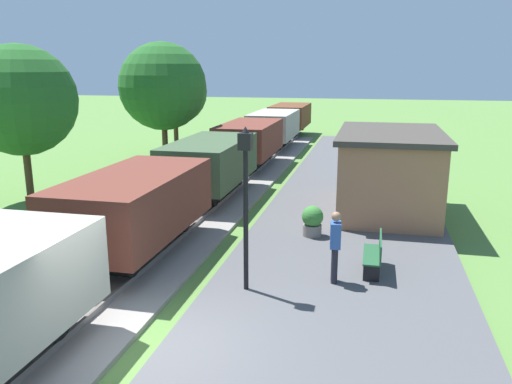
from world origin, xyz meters
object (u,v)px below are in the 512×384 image
potted_planter (312,220)px  tree_field_left (163,87)px  freight_train (233,152)px  station_hut (389,171)px  person_waiting (335,244)px  tree_trackside_far (21,100)px  bench_near_hut (375,254)px  tree_field_distant (175,92)px  lamp_post_near (246,179)px

potted_planter → tree_field_left: 13.06m
freight_train → station_hut: station_hut is taller
person_waiting → tree_trackside_far: bearing=-30.5°
station_hut → person_waiting: (-1.33, -6.75, -0.47)m
tree_trackside_far → tree_field_left: 7.46m
freight_train → tree_field_left: 5.12m
freight_train → bench_near_hut: freight_train is taller
bench_near_hut → tree_field_distant: 21.18m
lamp_post_near → tree_field_distant: bearing=115.7°
potted_planter → tree_field_distant: 18.16m
tree_field_distant → potted_planter: bearing=-55.6°
tree_field_left → tree_field_distant: size_ratio=1.13×
station_hut → person_waiting: size_ratio=3.39×
freight_train → person_waiting: 12.22m
bench_near_hut → tree_field_left: 16.02m
tree_trackside_far → bench_near_hut: bearing=-20.1°
potted_planter → tree_trackside_far: tree_trackside_far is taller
bench_near_hut → lamp_post_near: 3.90m
freight_train → potted_planter: bearing=-59.1°
bench_near_hut → tree_field_left: (-10.35, 11.71, 3.51)m
station_hut → tree_field_left: bearing=151.7°
person_waiting → tree_field_distant: (-11.02, 18.06, 2.52)m
freight_train → tree_field_left: size_ratio=6.15×
bench_near_hut → tree_field_distant: bearing=124.7°
person_waiting → potted_planter: size_ratio=1.87×
freight_train → tree_field_left: bearing=157.8°
person_waiting → tree_field_distant: bearing=-64.3°
lamp_post_near → tree_field_distant: (-9.11, 18.91, 0.91)m
freight_train → potted_planter: size_ratio=42.79×
person_waiting → tree_trackside_far: size_ratio=0.28×
tree_field_left → tree_field_distant: (-1.60, 5.53, -0.53)m
tree_trackside_far → tree_field_distant: size_ratio=1.07×
freight_train → tree_field_distant: bearing=127.9°
bench_near_hut → station_hut: bearing=86.1°
freight_train → lamp_post_near: lamp_post_near is taller
station_hut → potted_planter: bearing=-122.7°
potted_planter → tree_field_distant: (-10.12, 14.79, 2.98)m
tree_trackside_far → potted_planter: bearing=-11.7°
freight_train → tree_trackside_far: 8.94m
station_hut → bench_near_hut: size_ratio=3.87×
freight_train → tree_field_distant: (-5.55, 7.14, 2.31)m
potted_planter → lamp_post_near: 4.72m
bench_near_hut → tree_trackside_far: 14.34m
station_hut → tree_trackside_far: bearing=-175.2°
tree_trackside_far → tree_field_left: (2.77, 6.92, 0.29)m
person_waiting → lamp_post_near: size_ratio=0.46×
lamp_post_near → tree_field_left: 15.41m
person_waiting → lamp_post_near: 2.65m
person_waiting → freight_train: bearing=-69.1°
bench_near_hut → freight_train: bearing=122.4°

